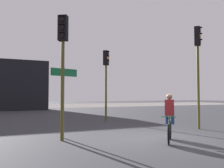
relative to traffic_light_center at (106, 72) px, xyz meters
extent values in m
plane|color=#333338|center=(-0.74, -6.37, -3.00)|extent=(120.00, 120.00, 0.00)
cube|color=#9E937F|center=(-0.74, 25.71, -3.00)|extent=(80.00, 16.00, 0.01)
cylinder|color=#4C4719|center=(0.00, 0.00, -1.30)|extent=(0.12, 0.12, 3.41)
cube|color=black|center=(0.00, 0.00, 0.86)|extent=(0.40, 0.38, 0.90)
cylinder|color=black|center=(0.07, -0.11, 1.15)|extent=(0.17, 0.13, 0.19)
cube|color=black|center=(0.08, -0.12, 1.26)|extent=(0.22, 0.21, 0.02)
cylinder|color=orange|center=(0.07, -0.11, 0.86)|extent=(0.17, 0.13, 0.19)
cube|color=black|center=(0.08, -0.12, 0.97)|extent=(0.22, 0.21, 0.02)
cylinder|color=black|center=(0.07, -0.11, 0.57)|extent=(0.17, 0.13, 0.19)
cube|color=black|center=(0.08, -0.12, 0.68)|extent=(0.22, 0.21, 0.02)
cylinder|color=#4C4719|center=(-3.98, -5.27, -1.27)|extent=(0.12, 0.12, 3.48)
cube|color=black|center=(-3.98, -5.27, 0.92)|extent=(0.40, 0.38, 0.90)
cylinder|color=black|center=(-4.06, -5.38, 1.21)|extent=(0.17, 0.13, 0.19)
cube|color=black|center=(-4.07, -5.39, 1.32)|extent=(0.22, 0.21, 0.02)
cylinder|color=black|center=(-4.06, -5.38, 0.92)|extent=(0.17, 0.13, 0.19)
cube|color=black|center=(-4.07, -5.39, 1.03)|extent=(0.22, 0.21, 0.02)
cylinder|color=black|center=(-4.06, -5.38, 0.63)|extent=(0.17, 0.13, 0.19)
cube|color=black|center=(-4.07, -5.39, 0.74)|extent=(0.22, 0.21, 0.02)
cylinder|color=#4C4719|center=(2.50, -5.02, -1.05)|extent=(0.12, 0.12, 3.91)
cube|color=black|center=(2.50, -5.02, 1.36)|extent=(0.40, 0.38, 0.90)
cylinder|color=black|center=(2.58, -5.13, 1.65)|extent=(0.17, 0.14, 0.19)
cube|color=black|center=(2.60, -5.15, 1.76)|extent=(0.22, 0.21, 0.02)
cylinder|color=orange|center=(2.58, -5.13, 1.36)|extent=(0.17, 0.14, 0.19)
cube|color=black|center=(2.60, -5.15, 1.47)|extent=(0.22, 0.21, 0.02)
cylinder|color=black|center=(2.58, -5.13, 1.07)|extent=(0.17, 0.14, 0.19)
cube|color=black|center=(2.60, -5.15, 1.18)|extent=(0.22, 0.21, 0.02)
cylinder|color=slate|center=(-3.82, -4.74, -1.70)|extent=(0.08, 0.08, 2.60)
cube|color=#116038|center=(-3.81, -4.80, -0.59)|extent=(1.06, 0.35, 0.28)
cylinder|color=black|center=(-1.15, -7.48, -2.67)|extent=(0.46, 0.52, 0.66)
cylinder|color=black|center=(-0.46, -6.69, -2.67)|extent=(0.46, 0.52, 0.66)
cylinder|color=#1E592D|center=(-0.80, -7.08, -2.17)|extent=(0.58, 0.66, 0.04)
cylinder|color=#1E592D|center=(-0.71, -6.97, -2.40)|extent=(0.04, 0.04, 0.55)
cylinder|color=#1E592D|center=(-1.12, -7.44, -2.12)|extent=(0.37, 0.33, 0.03)
cylinder|color=navy|center=(-0.78, -6.90, -2.12)|extent=(0.11, 0.11, 0.60)
cylinder|color=navy|center=(-0.63, -7.04, -2.12)|extent=(0.11, 0.11, 0.60)
cube|color=maroon|center=(-0.74, -7.01, -1.85)|extent=(0.36, 0.35, 0.54)
sphere|color=#846047|center=(-0.76, -7.03, -1.48)|extent=(0.20, 0.20, 0.20)
camera|label=1|loc=(-6.11, -13.85, -1.46)|focal=40.00mm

